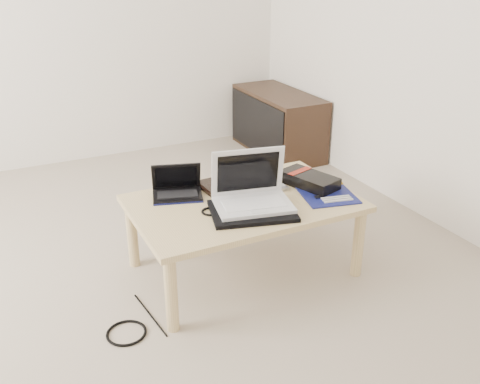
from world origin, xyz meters
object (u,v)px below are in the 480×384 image
netbook (177,189)px  gpu_box (309,180)px  media_cabinet (277,123)px  white_laptop (252,193)px  coffee_table (244,209)px

netbook → gpu_box: netbook is taller
media_cabinet → white_laptop: bearing=-124.0°
media_cabinet → gpu_box: bearing=-114.4°
netbook → white_laptop: 0.40m
media_cabinet → gpu_box: size_ratio=2.67×
gpu_box → netbook: bearing=163.8°
white_laptop → gpu_box: (0.39, 0.09, -0.04)m
media_cabinet → netbook: bearing=-135.9°
white_laptop → gpu_box: bearing=13.4°
coffee_table → media_cabinet: size_ratio=1.22×
netbook → white_laptop: bearing=-46.2°
coffee_table → white_laptop: size_ratio=2.73×
netbook → white_laptop: (0.27, -0.29, 0.04)m
coffee_table → netbook: 0.35m
coffee_table → white_laptop: 0.15m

